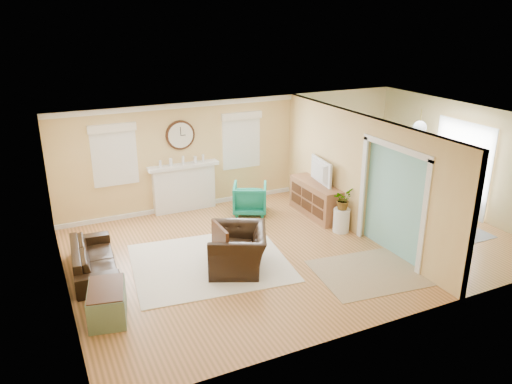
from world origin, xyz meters
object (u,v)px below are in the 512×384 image
Objects in this scene: sofa at (94,259)px; green_chair at (250,198)px; eames_chair at (238,250)px; dining_table at (407,209)px; credenza at (317,199)px.

sofa is 2.40× the size of green_chair.
eames_chair reaches higher than dining_table.
dining_table is at bearing 172.55° from green_chair.
sofa is 1.60× the size of eames_chair.
sofa is 2.67m from eames_chair.
sofa is at bearing -173.04° from credenza.
eames_chair reaches higher than sofa.
green_chair is (3.83, 1.42, 0.08)m from sofa.
credenza reaches higher than eames_chair.
sofa is at bearing 47.27° from green_chair.
dining_table is at bearing -91.38° from sofa.
eames_chair is 1.50× the size of green_chair.
credenza reaches higher than green_chair.
green_chair is 3.64m from dining_table.
sofa is 1.09× the size of dining_table.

